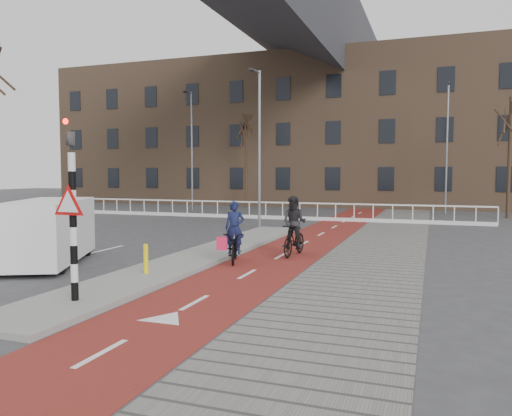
% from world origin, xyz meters
% --- Properties ---
extents(ground, '(120.00, 120.00, 0.00)m').
position_xyz_m(ground, '(0.00, 0.00, 0.00)').
color(ground, '#38383A').
rests_on(ground, ground).
extents(bike_lane, '(2.50, 60.00, 0.01)m').
position_xyz_m(bike_lane, '(1.50, 10.00, 0.01)').
color(bike_lane, maroon).
rests_on(bike_lane, ground).
extents(sidewalk, '(3.00, 60.00, 0.01)m').
position_xyz_m(sidewalk, '(4.30, 10.00, 0.01)').
color(sidewalk, slate).
rests_on(sidewalk, ground).
extents(curb_island, '(1.80, 16.00, 0.12)m').
position_xyz_m(curb_island, '(-0.70, 4.00, 0.06)').
color(curb_island, gray).
rests_on(curb_island, ground).
extents(traffic_signal, '(0.80, 0.80, 3.68)m').
position_xyz_m(traffic_signal, '(-0.60, -2.02, 1.99)').
color(traffic_signal, black).
rests_on(traffic_signal, curb_island).
extents(bollard, '(0.12, 0.12, 0.73)m').
position_xyz_m(bollard, '(-0.71, 0.74, 0.49)').
color(bollard, yellow).
rests_on(bollard, curb_island).
extents(cyclist_near, '(1.10, 1.79, 1.78)m').
position_xyz_m(cyclist_near, '(0.55, 3.49, 0.61)').
color(cyclist_near, black).
rests_on(cyclist_near, bike_lane).
extents(cyclist_far, '(0.85, 1.77, 1.87)m').
position_xyz_m(cyclist_far, '(1.89, 5.16, 0.79)').
color(cyclist_far, black).
rests_on(cyclist_far, bike_lane).
extents(van, '(3.36, 4.57, 1.83)m').
position_xyz_m(van, '(-4.37, 1.44, 0.96)').
color(van, white).
rests_on(van, ground).
extents(railing, '(28.00, 0.10, 0.99)m').
position_xyz_m(railing, '(-5.00, 17.00, 0.31)').
color(railing, silver).
rests_on(railing, ground).
extents(townhouse_row, '(46.00, 10.00, 15.90)m').
position_xyz_m(townhouse_row, '(-3.00, 32.00, 7.81)').
color(townhouse_row, '#7F6047').
rests_on(townhouse_row, ground).
extents(tree_mid, '(0.23, 0.23, 7.00)m').
position_xyz_m(tree_mid, '(-7.43, 25.57, 3.50)').
color(tree_mid, black).
rests_on(tree_mid, ground).
extents(tree_right, '(0.21, 0.21, 6.96)m').
position_xyz_m(tree_right, '(10.06, 22.09, 3.48)').
color(tree_right, black).
rests_on(tree_right, ground).
extents(streetlight_near, '(0.12, 0.12, 7.21)m').
position_xyz_m(streetlight_near, '(-1.51, 11.63, 3.60)').
color(streetlight_near, slate).
rests_on(streetlight_near, ground).
extents(streetlight_left, '(0.12, 0.12, 8.25)m').
position_xyz_m(streetlight_left, '(-10.04, 21.73, 4.12)').
color(streetlight_left, slate).
rests_on(streetlight_left, ground).
extents(streetlight_right, '(0.12, 0.12, 8.22)m').
position_xyz_m(streetlight_right, '(6.73, 24.00, 4.11)').
color(streetlight_right, slate).
rests_on(streetlight_right, ground).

